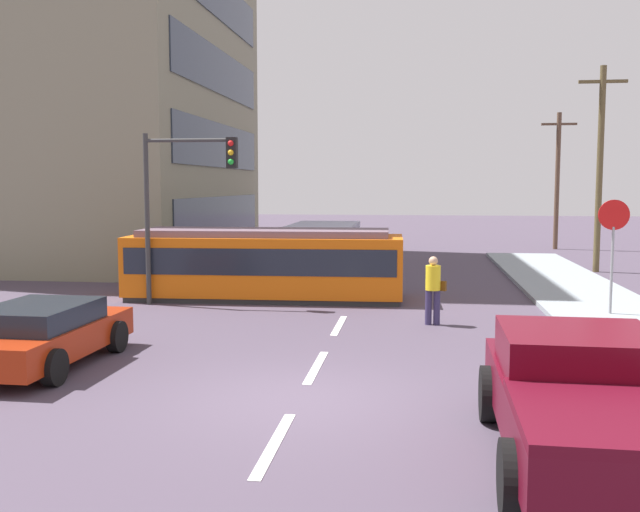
{
  "coord_description": "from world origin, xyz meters",
  "views": [
    {
      "loc": [
        1.8,
        -10.92,
        3.39
      ],
      "look_at": [
        -0.77,
        8.31,
        1.45
      ],
      "focal_mm": 40.13,
      "sensor_mm": 36.0,
      "label": 1
    }
  ],
  "objects_px": {
    "city_bus": "(322,245)",
    "parked_sedan_mid": "(207,262)",
    "streetcar_tram": "(265,263)",
    "parked_sedan_far": "(266,247)",
    "pickup_truck_parked": "(585,400)",
    "pedestrian_crossing": "(433,286)",
    "parked_sedan_near": "(42,333)",
    "stop_sign": "(613,233)",
    "utility_pole_mid": "(600,165)",
    "traffic_light_mast": "(183,185)",
    "utility_pole_far": "(557,178)"
  },
  "relations": [
    {
      "from": "city_bus",
      "to": "utility_pole_mid",
      "type": "relative_size",
      "value": 0.76
    },
    {
      "from": "pickup_truck_parked",
      "to": "stop_sign",
      "type": "xyz_separation_m",
      "value": [
        2.86,
        9.94,
        1.4
      ]
    },
    {
      "from": "city_bus",
      "to": "stop_sign",
      "type": "relative_size",
      "value": 2.08
    },
    {
      "from": "pedestrian_crossing",
      "to": "utility_pole_mid",
      "type": "xyz_separation_m",
      "value": [
        6.57,
        11.59,
        3.19
      ]
    },
    {
      "from": "parked_sedan_near",
      "to": "parked_sedan_mid",
      "type": "height_order",
      "value": "same"
    },
    {
      "from": "parked_sedan_far",
      "to": "traffic_light_mast",
      "type": "xyz_separation_m",
      "value": [
        0.2,
        -12.06,
        2.75
      ]
    },
    {
      "from": "parked_sedan_mid",
      "to": "utility_pole_mid",
      "type": "distance_m",
      "value": 15.42
    },
    {
      "from": "utility_pole_far",
      "to": "city_bus",
      "type": "bearing_deg",
      "value": -132.89
    },
    {
      "from": "traffic_light_mast",
      "to": "stop_sign",
      "type": "bearing_deg",
      "value": -2.92
    },
    {
      "from": "streetcar_tram",
      "to": "stop_sign",
      "type": "xyz_separation_m",
      "value": [
        9.35,
        -2.09,
        1.12
      ]
    },
    {
      "from": "city_bus",
      "to": "parked_sedan_near",
      "type": "xyz_separation_m",
      "value": [
        -3.32,
        -14.93,
        -0.45
      ]
    },
    {
      "from": "parked_sedan_mid",
      "to": "utility_pole_mid",
      "type": "xyz_separation_m",
      "value": [
        14.42,
        4.17,
        3.51
      ]
    },
    {
      "from": "utility_pole_far",
      "to": "streetcar_tram",
      "type": "bearing_deg",
      "value": -122.89
    },
    {
      "from": "parked_sedan_mid",
      "to": "traffic_light_mast",
      "type": "distance_m",
      "value": 6.21
    },
    {
      "from": "pedestrian_crossing",
      "to": "pickup_truck_parked",
      "type": "relative_size",
      "value": 0.33
    },
    {
      "from": "streetcar_tram",
      "to": "pedestrian_crossing",
      "type": "height_order",
      "value": "streetcar_tram"
    },
    {
      "from": "streetcar_tram",
      "to": "parked_sedan_mid",
      "type": "height_order",
      "value": "streetcar_tram"
    },
    {
      "from": "parked_sedan_far",
      "to": "parked_sedan_mid",
      "type": "bearing_deg",
      "value": -96.78
    },
    {
      "from": "parked_sedan_mid",
      "to": "utility_pole_far",
      "type": "bearing_deg",
      "value": 44.01
    },
    {
      "from": "pickup_truck_parked",
      "to": "parked_sedan_near",
      "type": "xyz_separation_m",
      "value": [
        -8.95,
        3.56,
        -0.18
      ]
    },
    {
      "from": "parked_sedan_far",
      "to": "utility_pole_far",
      "type": "height_order",
      "value": "utility_pole_far"
    },
    {
      "from": "parked_sedan_near",
      "to": "utility_pole_mid",
      "type": "relative_size",
      "value": 0.53
    },
    {
      "from": "pickup_truck_parked",
      "to": "parked_sedan_near",
      "type": "relative_size",
      "value": 1.21
    },
    {
      "from": "traffic_light_mast",
      "to": "utility_pole_mid",
      "type": "bearing_deg",
      "value": 35.65
    },
    {
      "from": "city_bus",
      "to": "parked_sedan_mid",
      "type": "xyz_separation_m",
      "value": [
        -3.83,
        -2.5,
        -0.45
      ]
    },
    {
      "from": "parked_sedan_near",
      "to": "stop_sign",
      "type": "height_order",
      "value": "stop_sign"
    },
    {
      "from": "streetcar_tram",
      "to": "pickup_truck_parked",
      "type": "xyz_separation_m",
      "value": [
        6.49,
        -12.03,
        -0.28
      ]
    },
    {
      "from": "pickup_truck_parked",
      "to": "traffic_light_mast",
      "type": "bearing_deg",
      "value": 128.9
    },
    {
      "from": "utility_pole_far",
      "to": "pedestrian_crossing",
      "type": "bearing_deg",
      "value": -107.68
    },
    {
      "from": "city_bus",
      "to": "parked_sedan_near",
      "type": "bearing_deg",
      "value": -102.55
    },
    {
      "from": "streetcar_tram",
      "to": "parked_sedan_far",
      "type": "distance_m",
      "value": 10.79
    },
    {
      "from": "parked_sedan_near",
      "to": "utility_pole_far",
      "type": "xyz_separation_m",
      "value": [
        14.25,
        26.69,
        3.12
      ]
    },
    {
      "from": "streetcar_tram",
      "to": "city_bus",
      "type": "xyz_separation_m",
      "value": [
        0.86,
        6.46,
        -0.0
      ]
    },
    {
      "from": "city_bus",
      "to": "utility_pole_far",
      "type": "relative_size",
      "value": 0.84
    },
    {
      "from": "pedestrian_crossing",
      "to": "utility_pole_far",
      "type": "relative_size",
      "value": 0.23
    },
    {
      "from": "pickup_truck_parked",
      "to": "pedestrian_crossing",
      "type": "bearing_deg",
      "value": 100.67
    },
    {
      "from": "streetcar_tram",
      "to": "pedestrian_crossing",
      "type": "distance_m",
      "value": 5.98
    },
    {
      "from": "parked_sedan_mid",
      "to": "parked_sedan_far",
      "type": "distance_m",
      "value": 6.64
    },
    {
      "from": "parked_sedan_near",
      "to": "traffic_light_mast",
      "type": "relative_size",
      "value": 0.86
    },
    {
      "from": "streetcar_tram",
      "to": "parked_sedan_mid",
      "type": "distance_m",
      "value": 4.98
    },
    {
      "from": "pedestrian_crossing",
      "to": "city_bus",
      "type": "bearing_deg",
      "value": 112.05
    },
    {
      "from": "parked_sedan_far",
      "to": "traffic_light_mast",
      "type": "height_order",
      "value": "traffic_light_mast"
    },
    {
      "from": "streetcar_tram",
      "to": "parked_sedan_near",
      "type": "relative_size",
      "value": 1.97
    },
    {
      "from": "parked_sedan_near",
      "to": "utility_pole_mid",
      "type": "xyz_separation_m",
      "value": [
        13.91,
        16.6,
        3.51
      ]
    },
    {
      "from": "parked_sedan_mid",
      "to": "pedestrian_crossing",
      "type": "bearing_deg",
      "value": -43.39
    },
    {
      "from": "city_bus",
      "to": "pedestrian_crossing",
      "type": "distance_m",
      "value": 10.7
    },
    {
      "from": "stop_sign",
      "to": "utility_pole_mid",
      "type": "xyz_separation_m",
      "value": [
        2.1,
        10.22,
        1.94
      ]
    },
    {
      "from": "stop_sign",
      "to": "utility_pole_mid",
      "type": "bearing_deg",
      "value": 78.41
    },
    {
      "from": "parked_sedan_far",
      "to": "traffic_light_mast",
      "type": "distance_m",
      "value": 12.38
    },
    {
      "from": "streetcar_tram",
      "to": "parked_sedan_near",
      "type": "bearing_deg",
      "value": -106.23
    }
  ]
}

